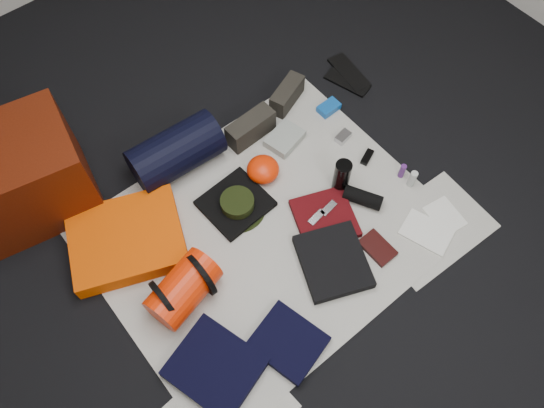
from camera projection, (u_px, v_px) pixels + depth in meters
floor at (267, 233)px, 2.64m from camera, size 4.50×4.50×0.02m
newspaper_mat at (267, 232)px, 2.63m from camera, size 1.60×1.30×0.01m
newspaper_sheet_front_right at (431, 228)px, 2.64m from camera, size 0.60×0.43×0.00m
red_cabinet at (23, 176)px, 2.51m from camera, size 0.64×0.57×0.47m
sleeping_pad at (127, 240)px, 2.55m from camera, size 0.65×0.60×0.10m
stuff_sack at (183, 289)px, 2.38m from camera, size 0.37×0.27×0.19m
sack_strap_left at (164, 302)px, 2.34m from camera, size 0.02×0.22×0.22m
sack_strap_right at (201, 275)px, 2.40m from camera, size 0.03×0.22×0.22m
navy_duffel at (176, 152)px, 2.71m from camera, size 0.48×0.27×0.25m
boonie_brim at (238, 208)px, 2.69m from camera, size 0.33×0.33×0.01m
boonie_crown at (237, 204)px, 2.65m from camera, size 0.17×0.17×0.07m
hiking_boot_left at (251, 128)px, 2.85m from camera, size 0.28×0.12×0.14m
hiking_boot_right at (287, 95)px, 2.96m from camera, size 0.26×0.17×0.12m
flip_flop_left at (347, 82)px, 3.09m from camera, size 0.17×0.28×0.01m
flip_flop_right at (349, 73)px, 3.12m from camera, size 0.15×0.31×0.02m
trousers_navy_a at (215, 367)px, 2.28m from camera, size 0.41×0.44×0.06m
trousers_navy_b at (288, 342)px, 2.34m from camera, size 0.32×0.34×0.05m
trousers_charcoal at (333, 262)px, 2.52m from camera, size 0.41×0.43×0.05m
black_tshirt at (235, 203)px, 2.68m from camera, size 0.33×0.31×0.03m
red_shirt at (325, 218)px, 2.64m from camera, size 0.37×0.37×0.04m
orange_stuff_sack at (263, 169)px, 2.74m from camera, size 0.20×0.20×0.11m
first_aid_pouch at (285, 139)px, 2.87m from camera, size 0.23×0.19×0.05m
water_bottle at (342, 177)px, 2.66m from camera, size 0.09×0.09×0.21m
speaker at (363, 198)px, 2.67m from camera, size 0.16×0.21×0.08m
compact_camera at (343, 137)px, 2.88m from camera, size 0.10×0.07×0.04m
cyan_case at (329, 108)px, 2.97m from camera, size 0.12×0.08×0.04m
toiletry_purple at (402, 171)px, 2.74m from camera, size 0.04×0.04×0.09m
toiletry_clear at (412, 179)px, 2.71m from camera, size 0.05×0.05×0.11m
paperback_book at (377, 248)px, 2.57m from camera, size 0.11×0.17×0.02m
map_booklet at (427, 232)px, 2.62m from camera, size 0.23×0.28×0.01m
map_printout at (445, 216)px, 2.66m from camera, size 0.17×0.21×0.01m
sunglasses at (367, 157)px, 2.82m from camera, size 0.10×0.07×0.02m
key_cluster at (217, 404)px, 2.23m from camera, size 0.07×0.07×0.01m
tape_roll at (235, 194)px, 2.67m from camera, size 0.05×0.05×0.04m
energy_bar_a at (316, 217)px, 2.61m from camera, size 0.10×0.05×0.01m
energy_bar_b at (329, 208)px, 2.64m from camera, size 0.10×0.05×0.01m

